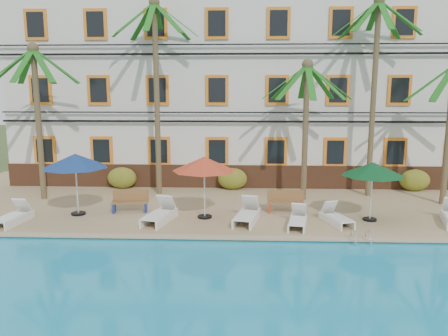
{
  "coord_description": "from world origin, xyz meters",
  "views": [
    {
      "loc": [
        -0.22,
        -15.18,
        5.27
      ],
      "look_at": [
        -0.98,
        3.0,
        2.0
      ],
      "focal_mm": 35.0,
      "sensor_mm": 36.0,
      "label": 1
    }
  ],
  "objects_px": {
    "palm_a": "(37,100)",
    "palm_d": "(375,72)",
    "lounger_e": "(336,217)",
    "palm_c": "(306,109)",
    "umbrella_red": "(204,164)",
    "umbrella_green": "(373,169)",
    "palm_b": "(156,73)",
    "pool_ladder": "(361,241)",
    "lounger_d": "(298,220)",
    "bench_left": "(130,201)",
    "lounger_b": "(160,214)",
    "lounger_a": "(13,216)",
    "bench_right": "(286,201)",
    "umbrella_blue": "(75,161)",
    "lounger_c": "(247,214)"
  },
  "relations": [
    {
      "from": "umbrella_red",
      "to": "lounger_d",
      "type": "relative_size",
      "value": 1.43
    },
    {
      "from": "lounger_b",
      "to": "bench_left",
      "type": "xyz_separation_m",
      "value": [
        -1.5,
        1.34,
        0.16
      ]
    },
    {
      "from": "lounger_a",
      "to": "bench_left",
      "type": "bearing_deg",
      "value": 23.47
    },
    {
      "from": "palm_b",
      "to": "umbrella_green",
      "type": "height_order",
      "value": "palm_b"
    },
    {
      "from": "palm_c",
      "to": "pool_ladder",
      "type": "height_order",
      "value": "palm_c"
    },
    {
      "from": "umbrella_green",
      "to": "lounger_b",
      "type": "relative_size",
      "value": 1.12
    },
    {
      "from": "lounger_b",
      "to": "lounger_d",
      "type": "distance_m",
      "value": 5.25
    },
    {
      "from": "bench_left",
      "to": "palm_d",
      "type": "bearing_deg",
      "value": 17.11
    },
    {
      "from": "lounger_a",
      "to": "palm_b",
      "type": "bearing_deg",
      "value": 47.41
    },
    {
      "from": "palm_d",
      "to": "lounger_a",
      "type": "height_order",
      "value": "palm_d"
    },
    {
      "from": "lounger_c",
      "to": "bench_right",
      "type": "relative_size",
      "value": 1.38
    },
    {
      "from": "bench_left",
      "to": "pool_ladder",
      "type": "height_order",
      "value": "bench_left"
    },
    {
      "from": "umbrella_red",
      "to": "lounger_b",
      "type": "relative_size",
      "value": 1.2
    },
    {
      "from": "umbrella_green",
      "to": "umbrella_red",
      "type": "bearing_deg",
      "value": 179.22
    },
    {
      "from": "lounger_d",
      "to": "bench_left",
      "type": "xyz_separation_m",
      "value": [
        -6.73,
        1.73,
        0.21
      ]
    },
    {
      "from": "bench_right",
      "to": "pool_ladder",
      "type": "xyz_separation_m",
      "value": [
        2.19,
        -3.44,
        -0.47
      ]
    },
    {
      "from": "palm_c",
      "to": "palm_d",
      "type": "distance_m",
      "value": 3.7
    },
    {
      "from": "bench_left",
      "to": "palm_a",
      "type": "bearing_deg",
      "value": 156.27
    },
    {
      "from": "palm_b",
      "to": "bench_right",
      "type": "distance_m",
      "value": 8.51
    },
    {
      "from": "lounger_d",
      "to": "lounger_e",
      "type": "height_order",
      "value": "lounger_e"
    },
    {
      "from": "palm_b",
      "to": "pool_ladder",
      "type": "bearing_deg",
      "value": -39.1
    },
    {
      "from": "lounger_b",
      "to": "palm_c",
      "type": "bearing_deg",
      "value": 32.26
    },
    {
      "from": "lounger_a",
      "to": "pool_ladder",
      "type": "bearing_deg",
      "value": -6.7
    },
    {
      "from": "palm_a",
      "to": "umbrella_blue",
      "type": "height_order",
      "value": "palm_a"
    },
    {
      "from": "palm_a",
      "to": "lounger_a",
      "type": "height_order",
      "value": "palm_a"
    },
    {
      "from": "palm_b",
      "to": "lounger_d",
      "type": "height_order",
      "value": "palm_b"
    },
    {
      "from": "palm_c",
      "to": "lounger_e",
      "type": "height_order",
      "value": "palm_c"
    },
    {
      "from": "palm_a",
      "to": "bench_left",
      "type": "distance_m",
      "value": 6.48
    },
    {
      "from": "umbrella_red",
      "to": "bench_right",
      "type": "bearing_deg",
      "value": 15.63
    },
    {
      "from": "lounger_a",
      "to": "lounger_d",
      "type": "distance_m",
      "value": 10.78
    },
    {
      "from": "pool_ladder",
      "to": "lounger_d",
      "type": "bearing_deg",
      "value": 141.59
    },
    {
      "from": "palm_a",
      "to": "bench_right",
      "type": "relative_size",
      "value": 4.61
    },
    {
      "from": "umbrella_red",
      "to": "umbrella_green",
      "type": "distance_m",
      "value": 6.47
    },
    {
      "from": "palm_a",
      "to": "palm_b",
      "type": "relative_size",
      "value": 0.77
    },
    {
      "from": "palm_c",
      "to": "lounger_a",
      "type": "distance_m",
      "value": 12.9
    },
    {
      "from": "umbrella_red",
      "to": "lounger_e",
      "type": "relative_size",
      "value": 1.41
    },
    {
      "from": "palm_c",
      "to": "lounger_b",
      "type": "distance_m",
      "value": 8.08
    },
    {
      "from": "palm_a",
      "to": "palm_d",
      "type": "relative_size",
      "value": 0.77
    },
    {
      "from": "palm_d",
      "to": "lounger_e",
      "type": "relative_size",
      "value": 5.11
    },
    {
      "from": "palm_a",
      "to": "bench_right",
      "type": "distance_m",
      "value": 11.94
    },
    {
      "from": "palm_d",
      "to": "umbrella_green",
      "type": "height_order",
      "value": "palm_d"
    },
    {
      "from": "palm_d",
      "to": "umbrella_green",
      "type": "relative_size",
      "value": 3.88
    },
    {
      "from": "umbrella_red",
      "to": "bench_right",
      "type": "xyz_separation_m",
      "value": [
        3.29,
        0.92,
        -1.69
      ]
    },
    {
      "from": "palm_b",
      "to": "bench_left",
      "type": "bearing_deg",
      "value": -100.21
    },
    {
      "from": "palm_c",
      "to": "umbrella_red",
      "type": "height_order",
      "value": "palm_c"
    },
    {
      "from": "palm_b",
      "to": "pool_ladder",
      "type": "height_order",
      "value": "palm_b"
    },
    {
      "from": "palm_c",
      "to": "bench_left",
      "type": "xyz_separation_m",
      "value": [
        -7.5,
        -2.45,
        -3.68
      ]
    },
    {
      "from": "palm_d",
      "to": "lounger_d",
      "type": "relative_size",
      "value": 5.19
    },
    {
      "from": "lounger_b",
      "to": "bench_right",
      "type": "distance_m",
      "value": 5.2
    },
    {
      "from": "umbrella_red",
      "to": "bench_left",
      "type": "height_order",
      "value": "umbrella_red"
    }
  ]
}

